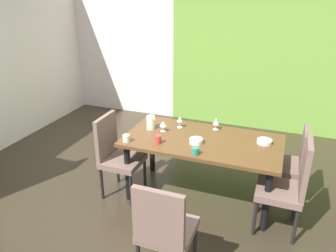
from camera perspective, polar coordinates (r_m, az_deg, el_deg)
ground_plane at (r=3.89m, az=-6.59°, el=-13.96°), size 5.20×5.85×0.02m
back_panel_interior at (r=6.45m, az=-8.00°, el=13.89°), size 2.10×0.10×2.62m
garden_window_panel at (r=5.71m, az=16.23°, el=12.02°), size 3.10×0.10×2.62m
dining_table at (r=3.72m, az=5.96°, el=-3.52°), size 1.74×0.91×0.75m
chair_head_near at (r=2.77m, az=-0.67°, el=-17.33°), size 0.44×0.44×0.96m
chair_left_near at (r=3.88m, az=-9.04°, el=-4.60°), size 0.45×0.44×0.98m
chair_right_far at (r=3.95m, az=20.44°, el=-5.75°), size 0.44×0.44×0.91m
chair_right_near at (r=3.45m, az=20.46°, el=-9.34°), size 0.44×0.44×1.04m
wine_glass_south at (r=3.91m, az=8.38°, el=0.77°), size 0.07×0.07×0.14m
wine_glass_right at (r=3.83m, az=-0.88°, el=0.35°), size 0.08×0.08×0.13m
wine_glass_rear at (r=3.93m, az=2.08°, el=1.16°), size 0.07×0.07×0.14m
serving_bowl_center at (r=3.58m, az=4.92°, el=-2.60°), size 0.15×0.15×0.05m
serving_bowl_west at (r=3.72m, az=16.46°, el=-2.60°), size 0.16×0.16×0.04m
cup_near_shelf at (r=3.34m, az=4.79°, el=-4.36°), size 0.07×0.07×0.07m
cup_east at (r=3.55m, az=-1.75°, el=-2.36°), size 0.07×0.07×0.09m
cup_corner at (r=3.62m, az=-7.29°, el=-2.14°), size 0.08×0.08×0.08m
pitcher_front at (r=3.90m, az=-3.01°, el=0.63°), size 0.11×0.10×0.16m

